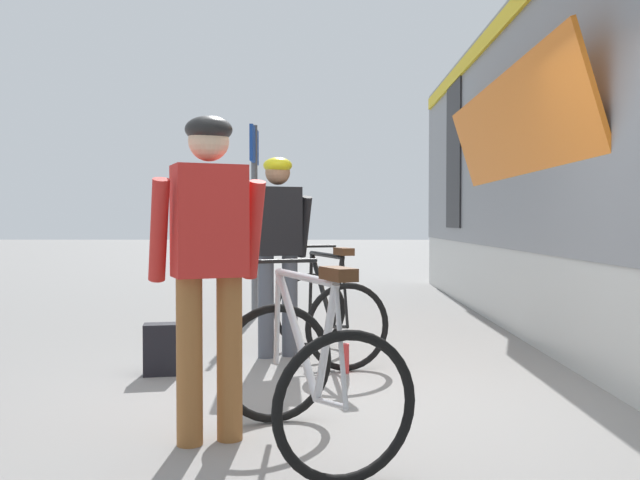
{
  "coord_description": "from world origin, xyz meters",
  "views": [
    {
      "loc": [
        -0.31,
        -4.23,
        1.2
      ],
      "look_at": [
        -0.37,
        1.11,
        1.05
      ],
      "focal_mm": 37.59,
      "sensor_mm": 36.0,
      "label": 1
    }
  ],
  "objects_px": {
    "bicycle_near_silver": "(307,374)",
    "backpack_on_platform": "(162,349)",
    "bicycle_far_black": "(327,313)",
    "platform_sign_post": "(254,188)",
    "cyclist_near_in_red": "(209,248)",
    "water_bottle_near_the_bikes": "(345,358)",
    "cyclist_far_in_dark": "(278,238)"
  },
  "relations": [
    {
      "from": "cyclist_near_in_red",
      "to": "bicycle_near_silver",
      "type": "bearing_deg",
      "value": -13.04
    },
    {
      "from": "cyclist_far_in_dark",
      "to": "platform_sign_post",
      "type": "relative_size",
      "value": 0.73
    },
    {
      "from": "water_bottle_near_the_bikes",
      "to": "platform_sign_post",
      "type": "xyz_separation_m",
      "value": [
        -1.05,
        3.12,
        1.51
      ]
    },
    {
      "from": "cyclist_far_in_dark",
      "to": "water_bottle_near_the_bikes",
      "type": "relative_size",
      "value": 7.56
    },
    {
      "from": "water_bottle_near_the_bikes",
      "to": "platform_sign_post",
      "type": "height_order",
      "value": "platform_sign_post"
    },
    {
      "from": "backpack_on_platform",
      "to": "water_bottle_near_the_bikes",
      "type": "relative_size",
      "value": 1.72
    },
    {
      "from": "bicycle_far_black",
      "to": "platform_sign_post",
      "type": "xyz_separation_m",
      "value": [
        -0.92,
        2.57,
        1.22
      ]
    },
    {
      "from": "cyclist_near_in_red",
      "to": "backpack_on_platform",
      "type": "xyz_separation_m",
      "value": [
        -0.65,
        1.59,
        -0.85
      ]
    },
    {
      "from": "cyclist_far_in_dark",
      "to": "platform_sign_post",
      "type": "xyz_separation_m",
      "value": [
        -0.48,
        2.48,
        0.57
      ]
    },
    {
      "from": "bicycle_near_silver",
      "to": "backpack_on_platform",
      "type": "distance_m",
      "value": 2.09
    },
    {
      "from": "bicycle_far_black",
      "to": "backpack_on_platform",
      "type": "distance_m",
      "value": 1.45
    },
    {
      "from": "cyclist_near_in_red",
      "to": "bicycle_near_silver",
      "type": "xyz_separation_m",
      "value": [
        0.53,
        -0.12,
        -0.65
      ]
    },
    {
      "from": "cyclist_near_in_red",
      "to": "bicycle_far_black",
      "type": "xyz_separation_m",
      "value": [
        0.64,
        2.21,
        -0.65
      ]
    },
    {
      "from": "bicycle_near_silver",
      "to": "bicycle_far_black",
      "type": "distance_m",
      "value": 2.34
    },
    {
      "from": "backpack_on_platform",
      "to": "platform_sign_post",
      "type": "bearing_deg",
      "value": 72.06
    },
    {
      "from": "bicycle_far_black",
      "to": "water_bottle_near_the_bikes",
      "type": "bearing_deg",
      "value": -76.0
    },
    {
      "from": "backpack_on_platform",
      "to": "platform_sign_post",
      "type": "height_order",
      "value": "platform_sign_post"
    },
    {
      "from": "water_bottle_near_the_bikes",
      "to": "platform_sign_post",
      "type": "bearing_deg",
      "value": 108.66
    },
    {
      "from": "bicycle_near_silver",
      "to": "bicycle_far_black",
      "type": "relative_size",
      "value": 1.02
    },
    {
      "from": "platform_sign_post",
      "to": "bicycle_near_silver",
      "type": "bearing_deg",
      "value": -80.65
    },
    {
      "from": "cyclist_near_in_red",
      "to": "bicycle_far_black",
      "type": "relative_size",
      "value": 1.42
    },
    {
      "from": "bicycle_far_black",
      "to": "backpack_on_platform",
      "type": "bearing_deg",
      "value": -154.46
    },
    {
      "from": "cyclist_near_in_red",
      "to": "platform_sign_post",
      "type": "distance_m",
      "value": 4.82
    },
    {
      "from": "cyclist_near_in_red",
      "to": "water_bottle_near_the_bikes",
      "type": "distance_m",
      "value": 2.06
    },
    {
      "from": "cyclist_near_in_red",
      "to": "backpack_on_platform",
      "type": "bearing_deg",
      "value": 112.35
    },
    {
      "from": "cyclist_far_in_dark",
      "to": "platform_sign_post",
      "type": "height_order",
      "value": "platform_sign_post"
    },
    {
      "from": "cyclist_far_in_dark",
      "to": "backpack_on_platform",
      "type": "height_order",
      "value": "cyclist_far_in_dark"
    },
    {
      "from": "backpack_on_platform",
      "to": "water_bottle_near_the_bikes",
      "type": "xyz_separation_m",
      "value": [
        1.43,
        0.07,
        -0.08
      ]
    },
    {
      "from": "bicycle_far_black",
      "to": "water_bottle_near_the_bikes",
      "type": "distance_m",
      "value": 0.63
    },
    {
      "from": "water_bottle_near_the_bikes",
      "to": "backpack_on_platform",
      "type": "bearing_deg",
      "value": -177.21
    },
    {
      "from": "bicycle_near_silver",
      "to": "water_bottle_near_the_bikes",
      "type": "relative_size",
      "value": 5.41
    },
    {
      "from": "bicycle_near_silver",
      "to": "water_bottle_near_the_bikes",
      "type": "height_order",
      "value": "bicycle_near_silver"
    }
  ]
}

